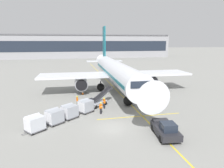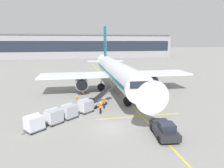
# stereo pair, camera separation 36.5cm
# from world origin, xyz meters

# --- Properties ---
(ground_plane) EXTENTS (600.00, 600.00, 0.00)m
(ground_plane) POSITION_xyz_m (0.00, 0.00, 0.00)
(ground_plane) COLOR gray
(parked_airplane) EXTENTS (30.89, 41.37, 14.18)m
(parked_airplane) POSITION_xyz_m (4.64, 17.77, 4.05)
(parked_airplane) COLOR silver
(parked_airplane) RESTS_ON ground
(belt_loader) EXTENTS (4.89, 4.57, 2.64)m
(belt_loader) POSITION_xyz_m (-0.34, 8.98, 0.81)
(belt_loader) COLOR #A3A8B2
(belt_loader) RESTS_ON ground
(baggage_cart_lead) EXTENTS (2.63, 2.50, 1.91)m
(baggage_cart_lead) POSITION_xyz_m (-2.60, 6.23, 1.00)
(baggage_cart_lead) COLOR #515156
(baggage_cart_lead) RESTS_ON ground
(baggage_cart_second) EXTENTS (2.63, 2.50, 1.91)m
(baggage_cart_second) POSITION_xyz_m (-4.93, 4.33, 1.00)
(baggage_cart_second) COLOR #515156
(baggage_cart_second) RESTS_ON ground
(baggage_cart_third) EXTENTS (2.63, 2.50, 1.91)m
(baggage_cart_third) POSITION_xyz_m (-6.79, 2.81, 1.00)
(baggage_cart_third) COLOR #515156
(baggage_cart_third) RESTS_ON ground
(baggage_cart_fourth) EXTENTS (2.63, 2.50, 1.91)m
(baggage_cart_fourth) POSITION_xyz_m (-8.84, 1.03, 1.00)
(baggage_cart_fourth) COLOR #515156
(baggage_cart_fourth) RESTS_ON ground
(pushback_tug) EXTENTS (2.58, 4.61, 1.83)m
(pushback_tug) POSITION_xyz_m (5.28, -3.29, 0.83)
(pushback_tug) COLOR #232328
(pushback_tug) RESTS_ON ground
(ground_crew_by_loader) EXTENTS (0.30, 0.57, 1.74)m
(ground_crew_by_loader) POSITION_xyz_m (-3.67, 9.20, 1.00)
(ground_crew_by_loader) COLOR #514C42
(ground_crew_by_loader) RESTS_ON ground
(ground_crew_by_carts) EXTENTS (0.38, 0.53, 1.74)m
(ground_crew_by_carts) POSITION_xyz_m (0.34, 7.33, 1.00)
(ground_crew_by_carts) COLOR black
(ground_crew_by_carts) RESTS_ON ground
(ground_crew_marshaller) EXTENTS (0.50, 0.40, 1.74)m
(ground_crew_marshaller) POSITION_xyz_m (-0.52, 5.04, 1.00)
(ground_crew_marshaller) COLOR black
(ground_crew_marshaller) RESTS_ON ground
(safety_cone_engine_keepout) EXTENTS (0.57, 0.57, 0.65)m
(safety_cone_engine_keepout) POSITION_xyz_m (-2.34, 16.50, 0.31)
(safety_cone_engine_keepout) COLOR black
(safety_cone_engine_keepout) RESTS_ON ground
(apron_guidance_line_lead_in) EXTENTS (0.20, 110.00, 0.01)m
(apron_guidance_line_lead_in) POSITION_xyz_m (4.96, 17.07, 0.00)
(apron_guidance_line_lead_in) COLOR yellow
(apron_guidance_line_lead_in) RESTS_ON ground
(apron_guidance_line_stop_bar) EXTENTS (12.00, 0.20, 0.01)m
(apron_guidance_line_stop_bar) POSITION_xyz_m (4.62, 3.02, 0.00)
(apron_guidance_line_stop_bar) COLOR yellow
(apron_guidance_line_stop_bar) RESTS_ON ground
(terminal_building) EXTENTS (117.01, 19.99, 14.58)m
(terminal_building) POSITION_xyz_m (1.27, 111.61, 7.24)
(terminal_building) COLOR #939399
(terminal_building) RESTS_ON ground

